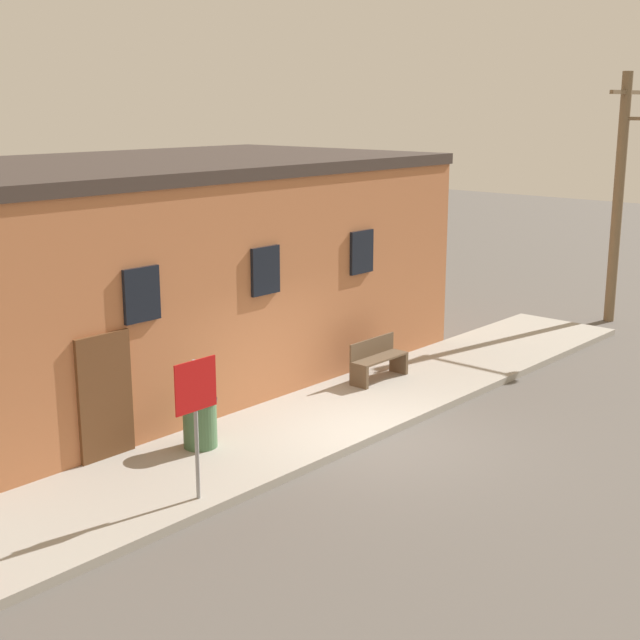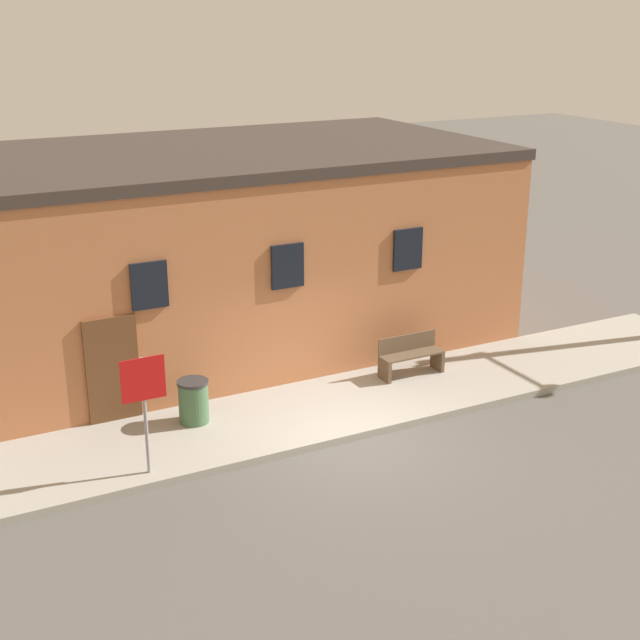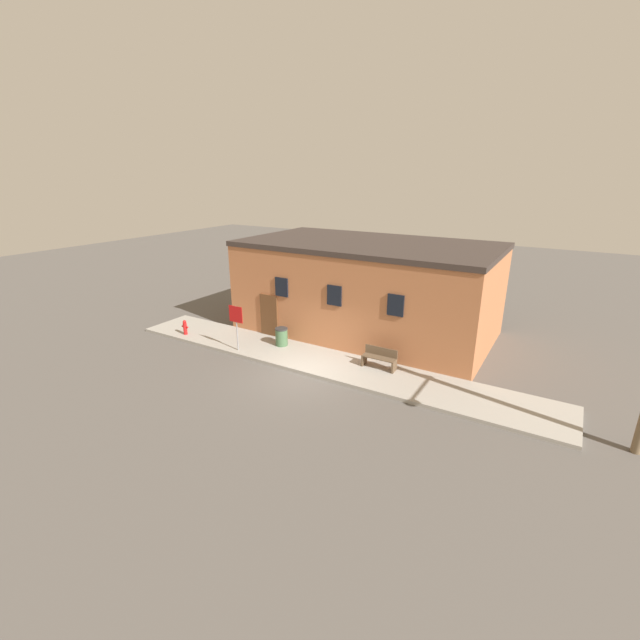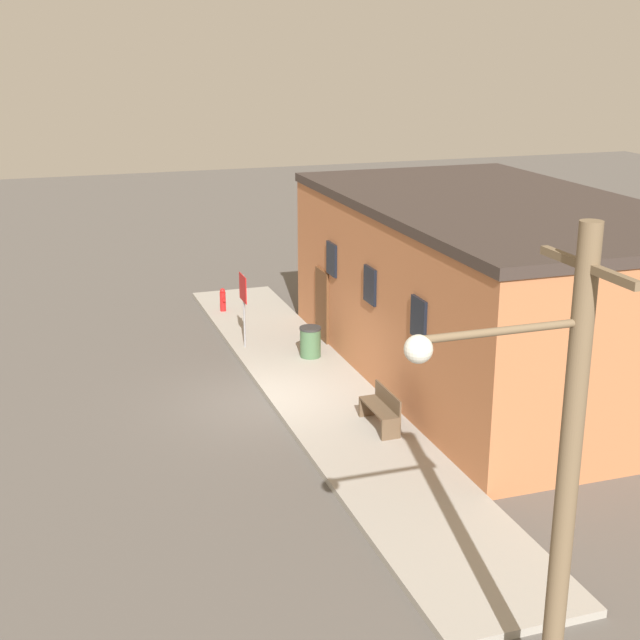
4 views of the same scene
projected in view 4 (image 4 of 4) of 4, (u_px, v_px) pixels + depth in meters
The scene contains 8 objects.
ground_plane at pixel (268, 403), 21.61m from camera, with size 80.00×80.00×0.00m, color #56514C.
sidewalk at pixel (320, 393), 21.99m from camera, with size 19.55×2.67×0.14m.
brick_building at pixel (493, 289), 22.81m from camera, with size 12.26×6.84×4.60m.
fire_hydrant at pixel (223, 300), 28.29m from camera, with size 0.39×0.19×0.74m.
stop_sign at pixel (243, 296), 24.65m from camera, with size 0.75×0.06×2.09m.
bench at pixel (382, 409), 19.80m from camera, with size 1.42×0.44×0.85m.
trash_bin at pixel (310, 342), 24.20m from camera, with size 0.59×0.59×0.84m.
utility_pole at pixel (558, 467), 10.67m from camera, with size 1.80×2.34×6.52m.
Camera 4 is at (19.36, -5.15, 8.43)m, focal length 50.00 mm.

